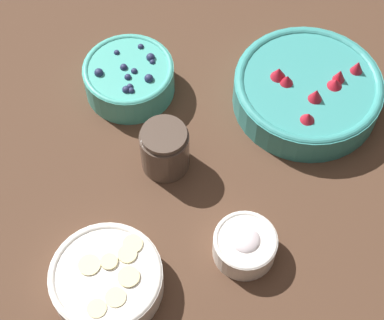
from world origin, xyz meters
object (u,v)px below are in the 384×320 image
(bowl_bananas, at_px, (107,279))
(bowl_strawberries, at_px, (307,90))
(bowl_blueberries, at_px, (129,77))
(bowl_cream, at_px, (245,244))
(jar_chocolate, at_px, (165,150))

(bowl_bananas, bearing_deg, bowl_strawberries, 171.94)
(bowl_blueberries, distance_m, bowl_bananas, 0.38)
(bowl_cream, bearing_deg, bowl_strawberries, -167.30)
(bowl_strawberries, bearing_deg, bowl_bananas, -8.06)
(bowl_blueberries, height_order, bowl_bananas, bowl_blueberries)
(bowl_strawberries, distance_m, bowl_bananas, 0.48)
(bowl_cream, relative_size, jar_chocolate, 1.09)
(bowl_cream, xyz_separation_m, jar_chocolate, (-0.06, -0.20, 0.01))
(bowl_bananas, distance_m, bowl_cream, 0.21)
(bowl_strawberries, xyz_separation_m, bowl_cream, (0.31, 0.07, -0.01))
(bowl_cream, bearing_deg, jar_chocolate, -107.02)
(bowl_strawberries, distance_m, bowl_blueberries, 0.32)
(bowl_strawberries, xyz_separation_m, bowl_blueberries, (0.16, -0.27, -0.00))
(bowl_bananas, bearing_deg, bowl_cream, 140.41)
(bowl_strawberries, bearing_deg, bowl_cream, 12.70)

